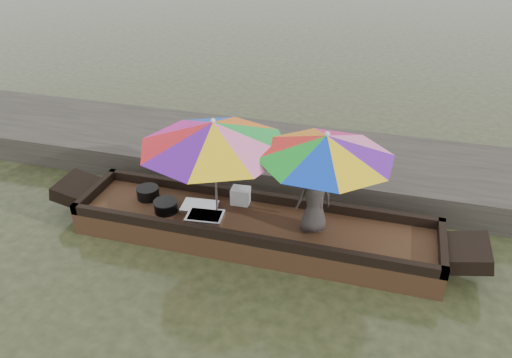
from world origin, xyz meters
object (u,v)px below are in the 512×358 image
(umbrella_bow, at_px, (215,169))
(tray_crayfish, at_px, (205,217))
(tray_scallop, at_px, (200,207))
(umbrella_stern, at_px, (323,184))
(supply_bag, at_px, (241,196))
(vendor, at_px, (314,199))
(boat_hull, at_px, (254,230))
(cooking_pot, at_px, (148,193))
(charcoal_grill, at_px, (166,207))

(umbrella_bow, bearing_deg, tray_crayfish, -124.16)
(tray_scallop, relative_size, umbrella_stern, 0.29)
(tray_crayfish, relative_size, supply_bag, 1.91)
(tray_scallop, height_order, vendor, vendor)
(boat_hull, xyz_separation_m, umbrella_bow, (-0.57, 0.00, 0.95))
(cooking_pot, distance_m, charcoal_grill, 0.51)
(boat_hull, height_order, vendor, vendor)
(cooking_pot, xyz_separation_m, umbrella_stern, (2.75, -0.15, 0.68))
(charcoal_grill, relative_size, vendor, 0.34)
(boat_hull, relative_size, tray_scallop, 10.04)
(umbrella_bow, bearing_deg, supply_bag, 59.38)
(vendor, height_order, umbrella_bow, umbrella_bow)
(boat_hull, height_order, supply_bag, supply_bag)
(tray_scallop, xyz_separation_m, charcoal_grill, (-0.46, -0.21, 0.05))
(cooking_pot, relative_size, supply_bag, 1.24)
(charcoal_grill, bearing_deg, tray_scallop, 24.74)
(tray_scallop, height_order, umbrella_stern, umbrella_stern)
(tray_crayfish, bearing_deg, vendor, 7.17)
(cooking_pot, relative_size, charcoal_grill, 1.00)
(umbrella_bow, xyz_separation_m, umbrella_stern, (1.55, 0.00, 0.00))
(cooking_pot, distance_m, tray_scallop, 0.89)
(charcoal_grill, height_order, umbrella_bow, umbrella_bow)
(tray_crayfish, relative_size, vendor, 0.52)
(tray_crayfish, distance_m, tray_scallop, 0.33)
(cooking_pot, distance_m, umbrella_stern, 2.84)
(cooking_pot, bearing_deg, umbrella_stern, -3.04)
(supply_bag, relative_size, umbrella_stern, 0.15)
(boat_hull, xyz_separation_m, tray_scallop, (-0.89, 0.08, 0.21))
(cooking_pot, height_order, charcoal_grill, cooking_pot)
(tray_scallop, distance_m, charcoal_grill, 0.51)
(boat_hull, xyz_separation_m, supply_bag, (-0.33, 0.41, 0.30))
(umbrella_bow, relative_size, umbrella_stern, 1.16)
(tray_crayfish, distance_m, vendor, 1.64)
(tray_scallop, bearing_deg, supply_bag, 30.30)
(cooking_pot, xyz_separation_m, supply_bag, (1.44, 0.26, 0.04))
(supply_bag, height_order, vendor, vendor)
(charcoal_grill, distance_m, vendor, 2.25)
(tray_crayfish, height_order, vendor, vendor)
(supply_bag, distance_m, vendor, 1.32)
(boat_hull, relative_size, cooking_pot, 15.44)
(tray_crayfish, relative_size, tray_scallop, 1.00)
(charcoal_grill, xyz_separation_m, vendor, (2.21, 0.14, 0.44))
(charcoal_grill, xyz_separation_m, umbrella_bow, (0.77, 0.13, 0.69))
(umbrella_stern, bearing_deg, umbrella_bow, 180.00)
(cooking_pot, distance_m, umbrella_bow, 1.39)
(cooking_pot, relative_size, vendor, 0.34)
(boat_hull, bearing_deg, tray_crayfish, -165.36)
(cooking_pot, bearing_deg, supply_bag, 10.17)
(vendor, bearing_deg, supply_bag, -45.08)
(tray_crayfish, bearing_deg, tray_scallop, 125.89)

